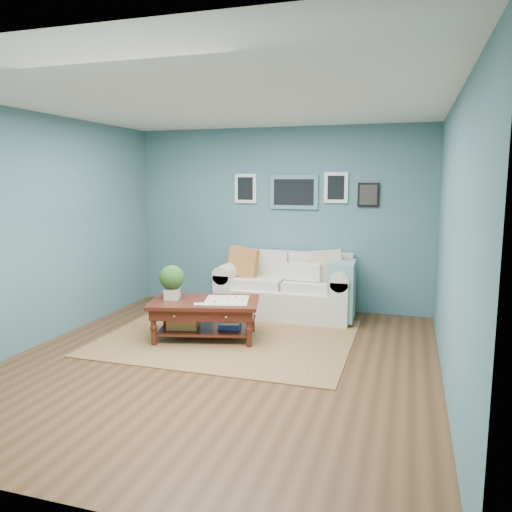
% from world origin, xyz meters
% --- Properties ---
extents(room_shell, '(5.00, 5.02, 2.70)m').
position_xyz_m(room_shell, '(0.01, 0.06, 1.36)').
color(room_shell, brown).
rests_on(room_shell, ground).
extents(area_rug, '(2.98, 2.38, 0.01)m').
position_xyz_m(area_rug, '(-0.20, 0.80, 0.01)').
color(area_rug, brown).
rests_on(area_rug, ground).
extents(loveseat, '(1.93, 0.88, 0.99)m').
position_xyz_m(loveseat, '(0.30, 2.03, 0.40)').
color(loveseat, white).
rests_on(loveseat, ground).
extents(coffee_table, '(1.44, 1.05, 0.90)m').
position_xyz_m(coffee_table, '(-0.53, 0.66, 0.40)').
color(coffee_table, '#38120B').
rests_on(coffee_table, ground).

